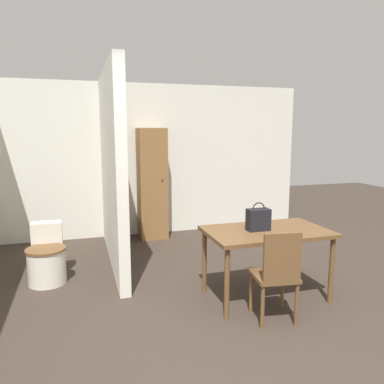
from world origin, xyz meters
The scene contains 8 objects.
ground_plane centered at (0.00, 0.00, 0.00)m, with size 16.00×16.00×0.00m, color #382D26.
wall_back centered at (0.00, 3.85, 1.25)m, with size 5.53×0.12×2.50m.
partition_wall centered at (-0.64, 2.58, 1.25)m, with size 0.12×2.42×2.50m.
dining_table centered at (0.78, 0.98, 0.65)m, with size 1.26×0.76×0.73m.
wooden_chair centered at (0.62, 0.48, 0.47)m, with size 0.43×0.43×0.87m.
toilet centered at (-1.45, 2.08, 0.27)m, with size 0.45×0.59×0.66m.
handbag centered at (0.68, 0.99, 0.84)m, with size 0.23×0.12×0.29m.
wooden_cabinet centered at (0.08, 3.56, 0.89)m, with size 0.44×0.45×1.78m.
Camera 1 is at (-1.05, -2.37, 1.74)m, focal length 35.00 mm.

